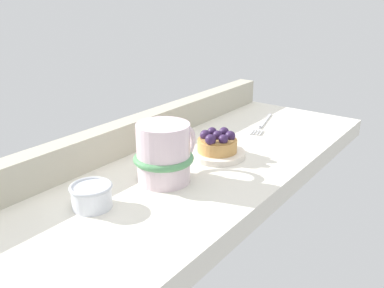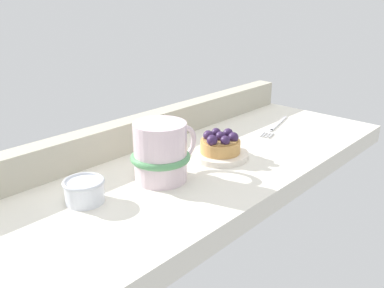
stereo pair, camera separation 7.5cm
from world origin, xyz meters
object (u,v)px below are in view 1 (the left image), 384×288
at_px(dessert_plate, 217,154).
at_px(coffee_mug, 164,153).
at_px(sugar_bowl, 92,195).
at_px(raspberry_tart, 217,142).
at_px(dessert_fork, 263,123).

bearing_deg(dessert_plate, coffee_mug, 174.25).
bearing_deg(sugar_bowl, raspberry_tart, -8.18).
bearing_deg(raspberry_tart, dessert_plate, 20.79).
relative_size(raspberry_tart, dessert_fork, 0.45).
bearing_deg(dessert_fork, sugar_bowl, 177.89).
relative_size(dessert_plate, raspberry_tart, 1.42).
distance_m(dessert_plate, coffee_mug, 0.15).
distance_m(dessert_plate, dessert_fork, 0.24).
xyz_separation_m(raspberry_tart, coffee_mug, (-0.14, 0.01, 0.02)).
bearing_deg(dessert_plate, dessert_fork, 5.21).
relative_size(coffee_mug, dessert_fork, 0.81).
bearing_deg(dessert_fork, dessert_plate, -174.79).
height_order(dessert_plate, sugar_bowl, sugar_bowl).
relative_size(dessert_plate, coffee_mug, 0.79).
height_order(coffee_mug, sugar_bowl, coffee_mug).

